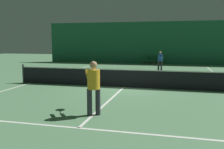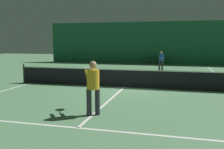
{
  "view_description": "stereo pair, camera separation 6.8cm",
  "coord_description": "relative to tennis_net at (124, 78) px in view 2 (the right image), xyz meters",
  "views": [
    {
      "loc": [
        2.52,
        -12.64,
        2.39
      ],
      "look_at": [
        0.01,
        -2.62,
        1.01
      ],
      "focal_mm": 40.0,
      "sensor_mm": 36.0,
      "label": 1
    },
    {
      "loc": [
        2.59,
        -12.62,
        2.39
      ],
      "look_at": [
        0.01,
        -2.62,
        1.01
      ],
      "focal_mm": 40.0,
      "sensor_mm": 36.0,
      "label": 2
    }
  ],
  "objects": [
    {
      "name": "ground_plane",
      "position": [
        0.0,
        0.0,
        -0.51
      ],
      "size": [
        60.0,
        60.0,
        0.0
      ],
      "primitive_type": "plane",
      "color": "#56845B"
    },
    {
      "name": "backdrop_curtain",
      "position": [
        0.0,
        14.28,
        1.72
      ],
      "size": [
        23.0,
        0.12,
        4.46
      ],
      "color": "#1E5B3D",
      "rests_on": "ground"
    },
    {
      "name": "court_line_baseline_far",
      "position": [
        0.0,
        11.9,
        -0.51
      ],
      "size": [
        11.0,
        0.1,
        0.0
      ],
      "color": "white",
      "rests_on": "ground"
    },
    {
      "name": "court_line_service_far",
      "position": [
        0.0,
        6.4,
        -0.51
      ],
      "size": [
        8.25,
        0.1,
        0.0
      ],
      "color": "white",
      "rests_on": "ground"
    },
    {
      "name": "court_line_service_near",
      "position": [
        0.0,
        -6.4,
        -0.51
      ],
      "size": [
        8.25,
        0.1,
        0.0
      ],
      "color": "white",
      "rests_on": "ground"
    },
    {
      "name": "court_line_sideline_left",
      "position": [
        -5.5,
        0.0,
        -0.51
      ],
      "size": [
        0.1,
        23.8,
        0.0
      ],
      "color": "white",
      "rests_on": "ground"
    },
    {
      "name": "court_line_centre",
      "position": [
        0.0,
        0.0,
        -0.51
      ],
      "size": [
        0.1,
        12.8,
        0.0
      ],
      "color": "white",
      "rests_on": "ground"
    },
    {
      "name": "tennis_net",
      "position": [
        0.0,
        0.0,
        0.0
      ],
      "size": [
        12.0,
        0.1,
        1.07
      ],
      "color": "black",
      "rests_on": "ground"
    },
    {
      "name": "player_near",
      "position": [
        0.01,
        -5.08,
        0.52
      ],
      "size": [
        0.95,
        1.41,
        1.77
      ],
      "rotation": [
        0.0,
        0.0,
        2.03
      ],
      "color": "#2D2D38",
      "rests_on": "ground"
    },
    {
      "name": "player_far",
      "position": [
        1.38,
        8.32,
        0.4
      ],
      "size": [
        0.54,
        1.34,
        1.56
      ],
      "rotation": [
        0.0,
        0.0,
        -1.42
      ],
      "color": "#2D2D38",
      "rests_on": "ground"
    },
    {
      "name": "courtside_chair_0",
      "position": [
        -0.45,
        13.73,
        -0.03
      ],
      "size": [
        0.44,
        0.44,
        0.84
      ],
      "rotation": [
        0.0,
        0.0,
        -1.57
      ],
      "color": "brown",
      "rests_on": "ground"
    },
    {
      "name": "courtside_chair_1",
      "position": [
        0.14,
        13.73,
        -0.03
      ],
      "size": [
        0.44,
        0.44,
        0.84
      ],
      "rotation": [
        0.0,
        0.0,
        -1.57
      ],
      "color": "brown",
      "rests_on": "ground"
    },
    {
      "name": "courtside_chair_2",
      "position": [
        0.72,
        13.73,
        -0.03
      ],
      "size": [
        0.44,
        0.44,
        0.84
      ],
      "rotation": [
        0.0,
        0.0,
        -1.57
      ],
      "color": "brown",
      "rests_on": "ground"
    },
    {
      "name": "courtside_chair_3",
      "position": [
        1.31,
        13.73,
        -0.03
      ],
      "size": [
        0.44,
        0.44,
        0.84
      ],
      "rotation": [
        0.0,
        0.0,
        -1.57
      ],
      "color": "brown",
      "rests_on": "ground"
    }
  ]
}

